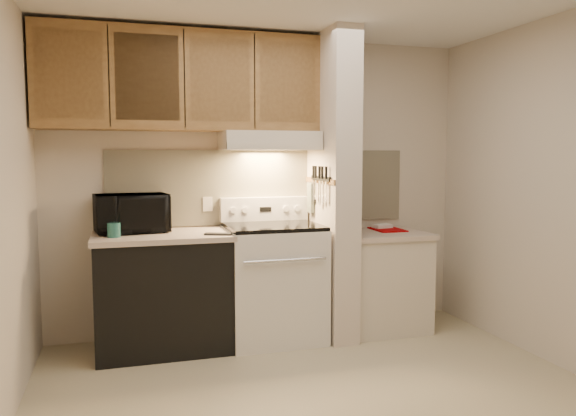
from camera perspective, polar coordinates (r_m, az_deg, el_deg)
name	(u,v)px	position (r m, az deg, el deg)	size (l,w,h in m)	color
floor	(322,396)	(3.72, 3.42, -18.53)	(3.60, 3.60, 0.00)	#BDB08E
wall_back	(263,185)	(4.84, -2.60, 2.33)	(3.60, 0.02, 2.50)	beige
wall_right	(564,192)	(4.37, 26.27, 1.44)	(0.02, 3.00, 2.50)	beige
backsplash	(263,187)	(4.83, -2.57, 2.15)	(2.60, 0.02, 0.63)	beige
range_body	(273,284)	(4.62, -1.51, -7.71)	(0.76, 0.65, 0.92)	silver
oven_window	(284,288)	(4.32, -0.40, -8.11)	(0.50, 0.01, 0.30)	black
oven_handle	(285,260)	(4.24, -0.26, -5.33)	(0.02, 0.02, 0.65)	silver
cooktop	(273,226)	(4.54, -1.53, -1.86)	(0.74, 0.64, 0.03)	black
range_backguard	(264,209)	(4.80, -2.42, -0.09)	(0.76, 0.08, 0.20)	silver
range_display	(266,209)	(4.76, -2.29, -0.13)	(0.10, 0.01, 0.04)	black
range_knob_left_outer	(233,210)	(4.70, -5.60, -0.23)	(0.05, 0.05, 0.02)	silver
range_knob_left_inner	(245,210)	(4.72, -4.40, -0.20)	(0.05, 0.05, 0.02)	silver
range_knob_right_inner	(286,209)	(4.81, -0.21, -0.08)	(0.05, 0.05, 0.02)	silver
range_knob_right_outer	(297,208)	(4.84, 0.93, -0.05)	(0.05, 0.05, 0.02)	silver
dishwasher_front	(163,294)	(4.50, -12.55, -8.55)	(1.00, 0.63, 0.87)	black
left_countertop	(162,236)	(4.41, -12.67, -2.80)	(1.04, 0.67, 0.04)	#C4AF9E
spoon_rest	(218,234)	(4.26, -7.11, -2.64)	(0.20, 0.06, 0.01)	black
teal_jar	(114,230)	(4.29, -17.27, -2.15)	(0.10, 0.10, 0.11)	#225B54
outlet	(208,204)	(4.74, -8.16, 0.39)	(0.08, 0.01, 0.12)	beige
microwave	(131,213)	(4.52, -15.63, -0.51)	(0.54, 0.36, 0.30)	black
partition_pillar	(332,186)	(4.67, 4.54, 2.20)	(0.22, 0.70, 2.50)	beige
pillar_trim	(319,181)	(4.62, 3.20, 2.80)	(0.01, 0.70, 0.04)	olive
knife_strip	(321,178)	(4.57, 3.35, 3.02)	(0.02, 0.42, 0.04)	black
knife_blade_a	(326,192)	(4.43, 3.86, 1.65)	(0.01, 0.04, 0.16)	silver
knife_handle_a	(326,173)	(4.42, 3.90, 3.59)	(0.02, 0.02, 0.10)	black
knife_blade_b	(323,193)	(4.50, 3.55, 1.58)	(0.01, 0.04, 0.18)	silver
knife_handle_b	(322,172)	(4.50, 3.50, 3.62)	(0.02, 0.02, 0.10)	black
knife_blade_c	(320,193)	(4.56, 3.26, 1.51)	(0.01, 0.04, 0.20)	silver
knife_handle_c	(319,172)	(4.57, 3.21, 3.65)	(0.02, 0.02, 0.10)	black
knife_blade_d	(316,190)	(4.66, 2.83, 1.84)	(0.01, 0.04, 0.16)	silver
knife_handle_d	(316,172)	(4.65, 2.83, 3.68)	(0.02, 0.02, 0.10)	black
knife_blade_e	(313,191)	(4.72, 2.55, 1.77)	(0.01, 0.04, 0.18)	silver
knife_handle_e	(313,172)	(4.71, 2.60, 3.70)	(0.02, 0.02, 0.10)	black
oven_mitt	(311,198)	(4.79, 2.32, 1.05)	(0.03, 0.10, 0.25)	slate
right_cab_base	(381,283)	(4.97, 9.46, -7.51)	(0.70, 0.60, 0.81)	beige
right_countertop	(382,234)	(4.89, 9.54, -2.65)	(0.74, 0.64, 0.04)	#C4AF9E
red_folder	(387,229)	(5.02, 10.06, -2.16)	(0.24, 0.33, 0.01)	#990003
white_box	(382,227)	(5.09, 9.57, -1.88)	(0.16, 0.11, 0.04)	white
range_hood	(269,141)	(4.63, -1.96, 6.84)	(0.78, 0.44, 0.15)	beige
hood_lip	(276,146)	(4.42, -1.26, 6.32)	(0.78, 0.04, 0.06)	beige
upper_cabinets	(182,81)	(4.58, -10.71, 12.53)	(2.18, 0.33, 0.77)	olive
cab_door_a	(69,74)	(4.41, -21.37, 12.54)	(0.46, 0.01, 0.63)	olive
cab_gap_a	(109,76)	(4.39, -17.74, 12.68)	(0.01, 0.01, 0.73)	black
cab_door_b	(147,77)	(4.40, -14.10, 12.76)	(0.46, 0.01, 0.63)	olive
cab_gap_b	(184,79)	(4.42, -10.48, 12.80)	(0.01, 0.01, 0.73)	black
cab_door_c	(220,80)	(4.46, -6.91, 12.78)	(0.46, 0.01, 0.63)	olive
cab_gap_c	(255,81)	(4.51, -3.42, 12.72)	(0.01, 0.01, 0.73)	black
cab_door_d	(288,83)	(4.58, -0.02, 12.62)	(0.46, 0.01, 0.63)	olive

